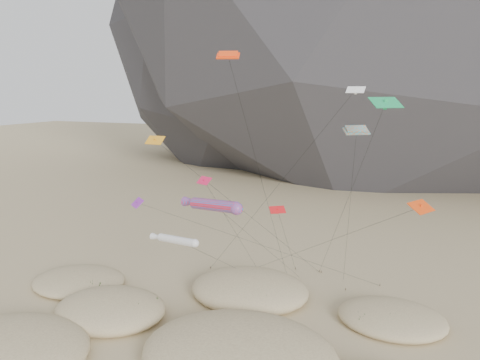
% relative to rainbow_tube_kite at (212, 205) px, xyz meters
% --- Properties ---
extents(dunes, '(48.63, 35.67, 3.98)m').
position_rel_rainbow_tube_kite_xyz_m(dunes, '(-0.10, -4.07, -11.97)').
color(dunes, '#CCB789').
rests_on(dunes, ground).
extents(dune_grass, '(42.06, 28.99, 1.57)m').
position_rel_rainbow_tube_kite_xyz_m(dune_grass, '(0.37, -3.31, -11.85)').
color(dune_grass, black).
rests_on(dune_grass, ground).
extents(kite_stakes, '(21.72, 4.76, 0.30)m').
position_rel_rainbow_tube_kite_xyz_m(kite_stakes, '(4.21, 16.07, -12.57)').
color(kite_stakes, '#3F2D1E').
rests_on(kite_stakes, ground).
extents(rainbow_tube_kite, '(8.85, 17.93, 13.65)m').
position_rel_rainbow_tube_kite_xyz_m(rainbow_tube_kite, '(0.00, 0.00, 0.00)').
color(rainbow_tube_kite, red).
rests_on(rainbow_tube_kite, ground).
extents(white_tube_kite, '(6.11, 17.33, 10.11)m').
position_rel_rainbow_tube_kite_xyz_m(white_tube_kite, '(-3.00, -2.03, -3.23)').
color(white_tube_kite, silver).
rests_on(white_tube_kite, ground).
extents(orange_parafoil, '(4.12, 12.90, 27.34)m').
position_rel_rainbow_tube_kite_xyz_m(orange_parafoil, '(-0.10, 4.47, 13.75)').
color(orange_parafoil, '#FF3C0D').
rests_on(orange_parafoil, ground).
extents(multi_parafoil, '(3.43, 10.41, 20.11)m').
position_rel_rainbow_tube_kite_xyz_m(multi_parafoil, '(12.06, 7.96, 6.72)').
color(multi_parafoil, '#DD5517').
rests_on(multi_parafoil, ground).
extents(delta_kites, '(32.09, 21.08, 23.84)m').
position_rel_rainbow_tube_kite_xyz_m(delta_kites, '(5.46, 4.03, 3.83)').
color(delta_kites, '#DE1447').
rests_on(delta_kites, ground).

